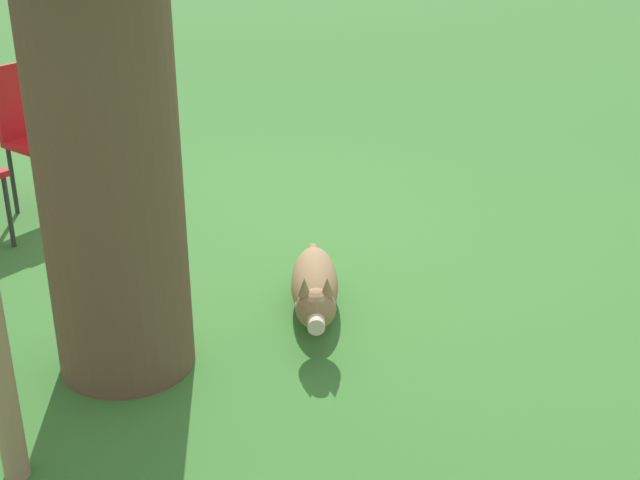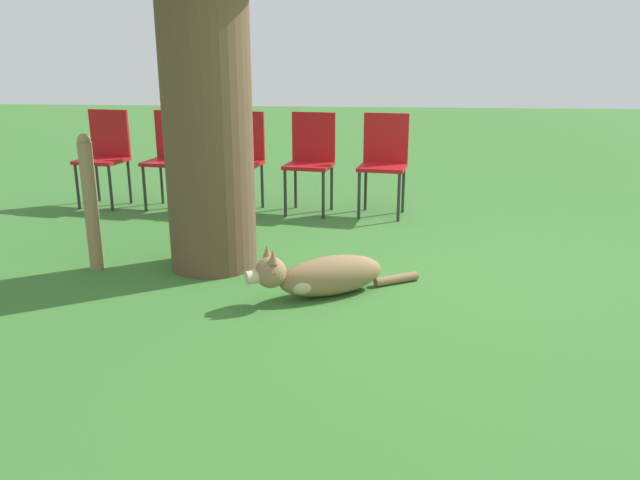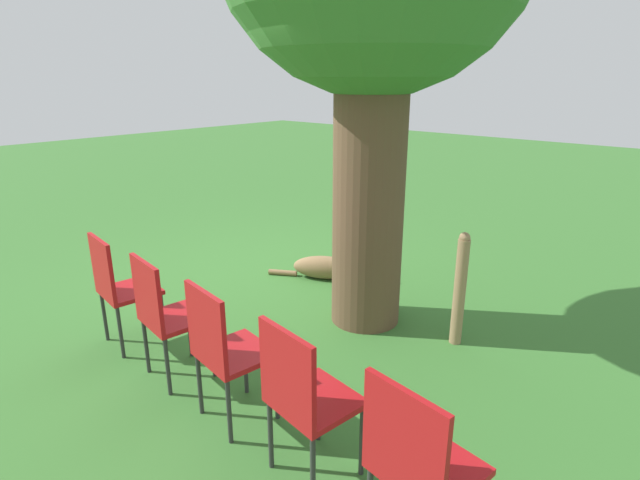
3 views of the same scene
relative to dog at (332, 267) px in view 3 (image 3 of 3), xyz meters
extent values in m
plane|color=#38702D|center=(0.51, -0.36, -0.14)|extent=(30.00, 30.00, 0.00)
cylinder|color=brown|center=(0.54, 0.85, 1.15)|extent=(0.63, 0.63, 2.58)
ellipsoid|color=olive|center=(0.04, -0.07, -0.01)|extent=(0.58, 0.76, 0.26)
ellipsoid|color=#C6B293|center=(-0.06, 0.11, -0.02)|extent=(0.31, 0.33, 0.16)
sphere|color=olive|center=(-0.17, 0.30, 0.08)|extent=(0.27, 0.27, 0.20)
cylinder|color=#C6B293|center=(-0.23, 0.40, 0.06)|extent=(0.12, 0.12, 0.08)
cone|color=olive|center=(-0.22, 0.27, 0.19)|extent=(0.06, 0.06, 0.09)
cone|color=olive|center=(-0.13, 0.33, 0.19)|extent=(0.06, 0.06, 0.09)
cylinder|color=olive|center=(0.29, -0.50, -0.11)|extent=(0.22, 0.32, 0.06)
cylinder|color=#937551|center=(0.39, 1.70, 0.33)|extent=(0.10, 0.10, 0.93)
sphere|color=#937551|center=(0.39, 1.70, 0.81)|extent=(0.09, 0.09, 0.09)
cube|color=#B21419|center=(2.19, -0.38, 0.34)|extent=(0.48, 0.50, 0.04)
cube|color=#B21419|center=(2.38, -0.41, 0.60)|extent=(0.10, 0.44, 0.48)
cylinder|color=#2D2D2D|center=(1.98, -0.54, 0.09)|extent=(0.03, 0.03, 0.46)
cylinder|color=#2D2D2D|center=(2.04, -0.17, 0.09)|extent=(0.03, 0.03, 0.46)
cylinder|color=#2D2D2D|center=(2.34, -0.59, 0.09)|extent=(0.03, 0.03, 0.46)
cylinder|color=#2D2D2D|center=(2.39, -0.22, 0.09)|extent=(0.03, 0.03, 0.46)
cube|color=#B21419|center=(2.22, 0.34, 0.34)|extent=(0.48, 0.50, 0.04)
cube|color=#B21419|center=(2.41, 0.31, 0.60)|extent=(0.10, 0.44, 0.48)
cylinder|color=#2D2D2D|center=(2.01, 0.18, 0.09)|extent=(0.03, 0.03, 0.46)
cylinder|color=#2D2D2D|center=(2.07, 0.55, 0.09)|extent=(0.03, 0.03, 0.46)
cylinder|color=#2D2D2D|center=(2.37, 0.12, 0.09)|extent=(0.03, 0.03, 0.46)
cylinder|color=#2D2D2D|center=(2.42, 0.50, 0.09)|extent=(0.03, 0.03, 0.46)
cube|color=#B21419|center=(2.25, 1.06, 0.34)|extent=(0.48, 0.50, 0.04)
cube|color=#B21419|center=(2.44, 1.03, 0.60)|extent=(0.10, 0.44, 0.48)
cylinder|color=#2D2D2D|center=(2.04, 0.89, 0.09)|extent=(0.03, 0.03, 0.46)
cylinder|color=#2D2D2D|center=(2.10, 1.27, 0.09)|extent=(0.03, 0.03, 0.46)
cylinder|color=#2D2D2D|center=(2.40, 0.84, 0.09)|extent=(0.03, 0.03, 0.46)
cylinder|color=#2D2D2D|center=(2.45, 1.22, 0.09)|extent=(0.03, 0.03, 0.46)
cube|color=#B21419|center=(2.28, 1.77, 0.34)|extent=(0.48, 0.50, 0.04)
cube|color=#B21419|center=(2.47, 1.74, 0.60)|extent=(0.10, 0.44, 0.48)
cylinder|color=#2D2D2D|center=(2.07, 1.61, 0.09)|extent=(0.03, 0.03, 0.46)
cylinder|color=#2D2D2D|center=(2.12, 1.99, 0.09)|extent=(0.03, 0.03, 0.46)
cylinder|color=#2D2D2D|center=(2.43, 1.56, 0.09)|extent=(0.03, 0.03, 0.46)
cylinder|color=#2D2D2D|center=(2.48, 1.93, 0.09)|extent=(0.03, 0.03, 0.46)
cube|color=#B21419|center=(2.31, 2.49, 0.34)|extent=(0.48, 0.50, 0.04)
cube|color=#B21419|center=(2.50, 2.46, 0.60)|extent=(0.10, 0.44, 0.48)
cylinder|color=#2D2D2D|center=(2.10, 2.33, 0.09)|extent=(0.03, 0.03, 0.46)
camera|label=1|loc=(-2.01, 3.57, 2.16)|focal=50.00mm
camera|label=2|loc=(-3.80, -0.37, 1.38)|focal=35.00mm
camera|label=3|loc=(4.02, 3.33, 2.05)|focal=28.00mm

